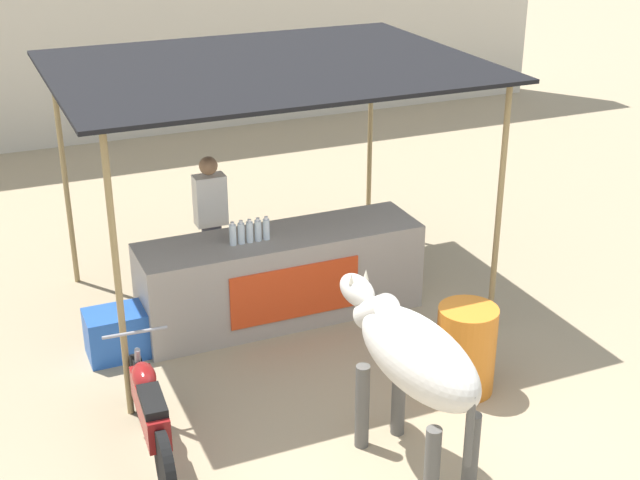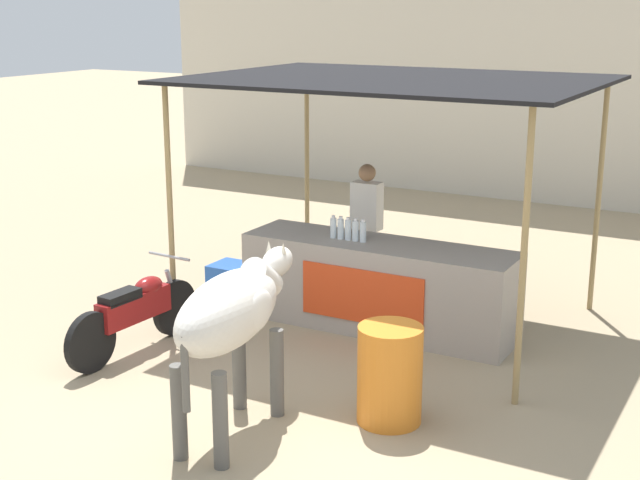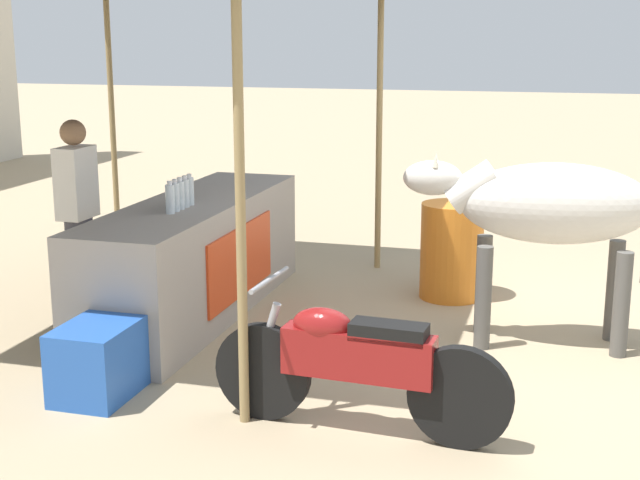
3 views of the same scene
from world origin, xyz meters
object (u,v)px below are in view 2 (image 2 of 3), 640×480
motorcycle_parked (136,311)px  stall_counter (378,286)px  cow (233,314)px  cooler_box (237,285)px  water_barrel (390,374)px  vendor_behind_counter (366,232)px

motorcycle_parked → stall_counter: bearing=44.4°
cow → motorcycle_parked: 2.20m
cooler_box → cow: cow is taller
stall_counter → water_barrel: 2.25m
water_barrel → motorcycle_parked: (-2.90, 0.18, 0.00)m
cooler_box → cow: (1.81, -2.69, 0.79)m
cooler_box → cow: size_ratio=0.33×
vendor_behind_counter → motorcycle_parked: 2.91m
water_barrel → cow: cow is taller
stall_counter → cow: bearing=-89.3°
vendor_behind_counter → cooler_box: 1.64m
stall_counter → vendor_behind_counter: (-0.52, 0.75, 0.37)m
vendor_behind_counter → water_barrel: (1.57, -2.74, -0.43)m
cow → water_barrel: bearing=38.3°
cow → vendor_behind_counter: bearing=98.9°
stall_counter → cooler_box: (-1.78, -0.10, -0.24)m
stall_counter → cow: 2.84m
cow → motorcycle_parked: cow is taller
vendor_behind_counter → cow: 3.59m
vendor_behind_counter → cooler_box: vendor_behind_counter is taller
motorcycle_parked → vendor_behind_counter: bearing=62.6°
water_barrel → cooler_box: bearing=146.3°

